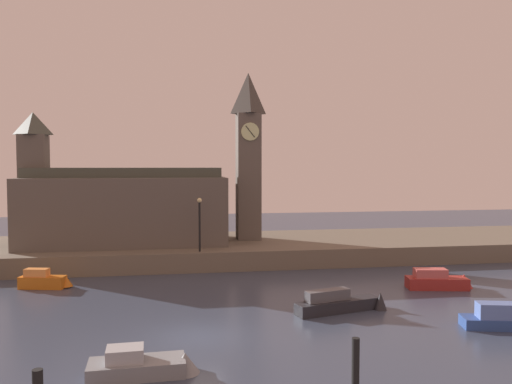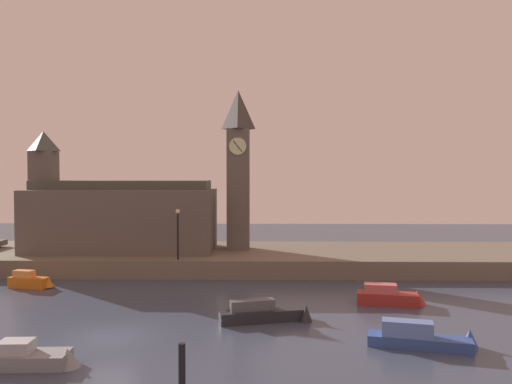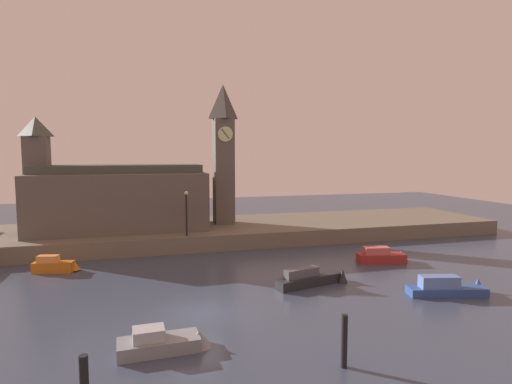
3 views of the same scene
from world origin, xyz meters
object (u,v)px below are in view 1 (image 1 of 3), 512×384
object	(u,v)px
clock_tower	(248,153)
boat_patrol_orange	(46,280)
mooring_post_right	(355,371)
boat_barge_dark	(344,303)
streetlamp	(200,218)
boat_cruiser_grey	(149,365)
boat_dinghy_red	(442,281)
parliament_hall	(120,206)

from	to	relation	value
clock_tower	boat_patrol_orange	world-z (taller)	clock_tower
mooring_post_right	boat_barge_dark	xyz separation A→B (m)	(3.22, 10.41, -0.68)
streetlamp	boat_patrol_orange	size ratio (longest dim) A/B	1.16
boat_barge_dark	boat_cruiser_grey	xyz separation A→B (m)	(-10.15, -6.88, -0.06)
clock_tower	streetlamp	bearing A→B (deg)	-128.17
boat_cruiser_grey	boat_dinghy_red	size ratio (longest dim) A/B	0.94
clock_tower	boat_cruiser_grey	bearing A→B (deg)	-106.86
boat_cruiser_grey	boat_dinghy_red	bearing A→B (deg)	30.83
streetlamp	boat_patrol_orange	distance (m)	11.44
boat_cruiser_grey	boat_patrol_orange	bearing A→B (deg)	115.89
parliament_hall	boat_dinghy_red	size ratio (longest dim) A/B	3.57
clock_tower	boat_dinghy_red	distance (m)	19.47
clock_tower	boat_cruiser_grey	xyz separation A→B (m)	(-7.48, -24.68, -8.68)
streetlamp	boat_cruiser_grey	xyz separation A→B (m)	(-2.89, -18.84, -3.63)
parliament_hall	boat_barge_dark	size ratio (longest dim) A/B	2.99
parliament_hall	boat_barge_dark	distance (m)	22.09
mooring_post_right	boat_patrol_orange	world-z (taller)	mooring_post_right
clock_tower	boat_barge_dark	world-z (taller)	clock_tower
clock_tower	boat_barge_dark	size ratio (longest dim) A/B	2.64
boat_patrol_orange	boat_dinghy_red	xyz separation A→B (m)	(25.50, -4.26, -0.01)
mooring_post_right	boat_dinghy_red	size ratio (longest dim) A/B	0.49
mooring_post_right	streetlamp	bearing A→B (deg)	100.24
boat_patrol_orange	boat_cruiser_grey	xyz separation A→B (m)	(7.33, -15.10, -0.11)
boat_dinghy_red	streetlamp	bearing A→B (deg)	152.36
parliament_hall	boat_patrol_orange	world-z (taller)	parliament_hall
parliament_hall	streetlamp	world-z (taller)	parliament_hall
boat_patrol_orange	streetlamp	bearing A→B (deg)	20.08
boat_cruiser_grey	boat_dinghy_red	distance (m)	21.16
parliament_hall	boat_dinghy_red	world-z (taller)	parliament_hall
boat_patrol_orange	boat_cruiser_grey	world-z (taller)	boat_patrol_orange
parliament_hall	boat_cruiser_grey	xyz separation A→B (m)	(3.41, -23.80, -4.27)
boat_cruiser_grey	streetlamp	bearing A→B (deg)	81.28
boat_dinghy_red	parliament_hall	bearing A→B (deg)	149.01
boat_patrol_orange	boat_cruiser_grey	size ratio (longest dim) A/B	0.81
boat_cruiser_grey	boat_dinghy_red	xyz separation A→B (m)	(18.17, 10.84, 0.10)
streetlamp	boat_dinghy_red	world-z (taller)	streetlamp
clock_tower	boat_dinghy_red	bearing A→B (deg)	-52.31
boat_cruiser_grey	boat_dinghy_red	world-z (taller)	boat_dinghy_red
parliament_hall	boat_cruiser_grey	bearing A→B (deg)	-81.84
boat_dinghy_red	mooring_post_right	bearing A→B (deg)	-128.03
boat_dinghy_red	boat_barge_dark	bearing A→B (deg)	-153.70
boat_dinghy_red	boat_patrol_orange	bearing A→B (deg)	170.51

